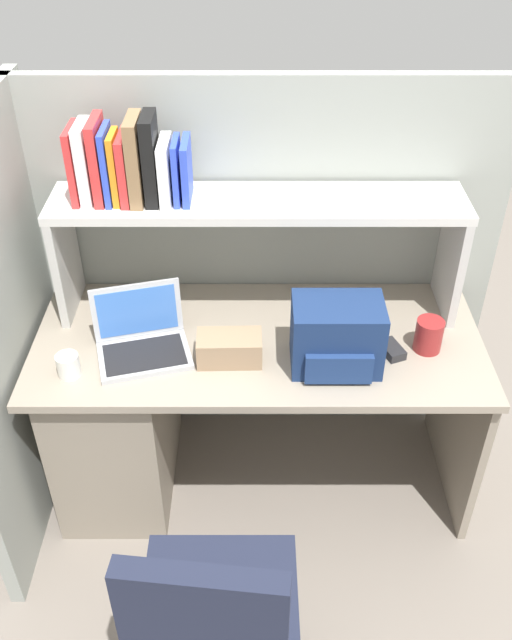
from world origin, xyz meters
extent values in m
plane|color=slate|center=(0.00, 0.00, 0.00)|extent=(8.00, 8.00, 0.00)
cube|color=gray|center=(0.00, 0.00, 0.71)|extent=(1.60, 0.70, 0.03)
cube|color=gray|center=(-0.55, 0.00, 0.35)|extent=(0.40, 0.64, 0.70)
cube|color=gray|center=(0.78, 0.00, 0.35)|extent=(0.03, 0.64, 0.70)
cube|color=#939991|center=(0.00, 0.38, 0.78)|extent=(1.84, 0.05, 1.55)
cube|color=#939991|center=(-0.85, -0.05, 0.78)|extent=(0.05, 1.06, 1.55)
cube|color=beige|center=(-0.70, 0.20, 0.94)|extent=(0.03, 0.28, 0.42)
cube|color=beige|center=(0.70, 0.20, 0.94)|extent=(0.03, 0.28, 0.42)
cube|color=silver|center=(0.00, 0.20, 1.17)|extent=(1.44, 0.28, 0.03)
cube|color=red|center=(-0.61, 0.21, 1.31)|extent=(0.02, 0.16, 0.25)
cube|color=white|center=(-0.57, 0.21, 1.31)|extent=(0.04, 0.15, 0.26)
cube|color=red|center=(-0.53, 0.21, 1.32)|extent=(0.03, 0.18, 0.28)
cube|color=blue|center=(-0.50, 0.20, 1.31)|extent=(0.02, 0.15, 0.25)
cube|color=orange|center=(-0.47, 0.19, 1.30)|extent=(0.02, 0.13, 0.24)
cube|color=red|center=(-0.44, 0.20, 1.29)|extent=(0.03, 0.17, 0.23)
cube|color=olive|center=(-0.40, 0.19, 1.32)|extent=(0.04, 0.17, 0.29)
cube|color=black|center=(-0.35, 0.19, 1.33)|extent=(0.04, 0.15, 0.30)
cube|color=white|center=(-0.31, 0.20, 1.28)|extent=(0.04, 0.17, 0.21)
cube|color=blue|center=(-0.27, 0.19, 1.29)|extent=(0.02, 0.14, 0.21)
cube|color=blue|center=(-0.24, 0.20, 1.28)|extent=(0.02, 0.16, 0.21)
cube|color=#B7BABF|center=(-0.39, -0.11, 0.74)|extent=(0.36, 0.29, 0.02)
cube|color=black|center=(-0.39, -0.11, 0.75)|extent=(0.31, 0.24, 0.00)
cube|color=#B7BABF|center=(-0.42, 0.01, 0.85)|extent=(0.31, 0.12, 0.20)
cube|color=#3F72CC|center=(-0.42, 0.00, 0.85)|extent=(0.27, 0.10, 0.17)
cube|color=navy|center=(0.26, -0.13, 0.85)|extent=(0.30, 0.20, 0.24)
cube|color=navy|center=(0.26, -0.24, 0.80)|extent=(0.22, 0.04, 0.11)
cube|color=#262628|center=(0.46, -0.08, 0.75)|extent=(0.09, 0.12, 0.03)
cylinder|color=white|center=(-0.63, -0.19, 0.77)|extent=(0.08, 0.08, 0.08)
cube|color=#9E7F60|center=(-0.10, -0.12, 0.78)|extent=(0.22, 0.13, 0.10)
cylinder|color=maroon|center=(0.59, -0.06, 0.79)|extent=(0.10, 0.10, 0.12)
cube|color=#1E2338|center=(-0.11, -0.88, 0.45)|extent=(0.44, 0.44, 0.08)
cube|color=#1E2338|center=(-0.13, -1.07, 0.71)|extent=(0.40, 0.10, 0.44)
camera|label=1|loc=(-0.01, -1.94, 2.26)|focal=38.81mm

